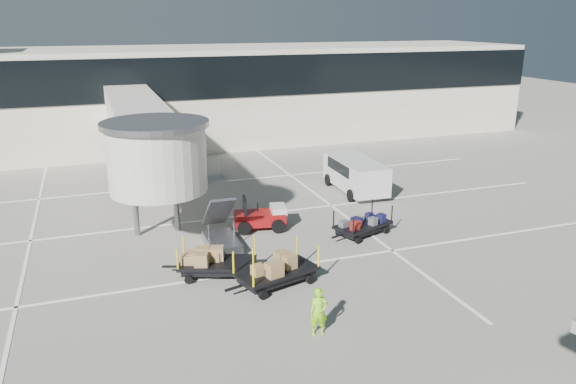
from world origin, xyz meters
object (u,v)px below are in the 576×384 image
at_px(baggage_tug, 261,217).
at_px(box_cart_far, 218,263).
at_px(suitcase_cart, 363,225).
at_px(ground_worker, 319,312).
at_px(box_cart_near, 278,272).
at_px(minivan, 355,172).

xyz_separation_m(baggage_tug, box_cart_far, (-3.32, -4.69, -0.02)).
distance_m(suitcase_cart, ground_worker, 9.67).
bearing_deg(ground_worker, box_cart_near, 101.07).
bearing_deg(baggage_tug, suitcase_cart, -18.01).
distance_m(baggage_tug, minivan, 8.64).
height_order(baggage_tug, ground_worker, ground_worker).
bearing_deg(box_cart_far, suitcase_cart, 34.99).
xyz_separation_m(box_cart_near, box_cart_far, (-2.09, 1.62, 0.01)).
height_order(suitcase_cart, ground_worker, ground_worker).
height_order(box_cart_far, minivan, minivan).
xyz_separation_m(ground_worker, minivan, (8.53, 14.68, 0.36)).
bearing_deg(box_cart_far, ground_worker, -49.26).
distance_m(baggage_tug, suitcase_cart, 5.19).
relative_size(box_cart_near, box_cart_far, 1.03).
xyz_separation_m(suitcase_cart, ground_worker, (-5.67, -7.83, 0.35)).
bearing_deg(box_cart_near, baggage_tug, 62.90).
xyz_separation_m(baggage_tug, ground_worker, (-1.11, -10.30, 0.24)).
bearing_deg(baggage_tug, ground_worker, -85.73).
bearing_deg(ground_worker, box_cart_far, 120.92).
distance_m(baggage_tug, ground_worker, 10.36).
bearing_deg(box_cart_near, box_cart_far, 126.11).
bearing_deg(box_cart_far, box_cart_near, -18.51).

